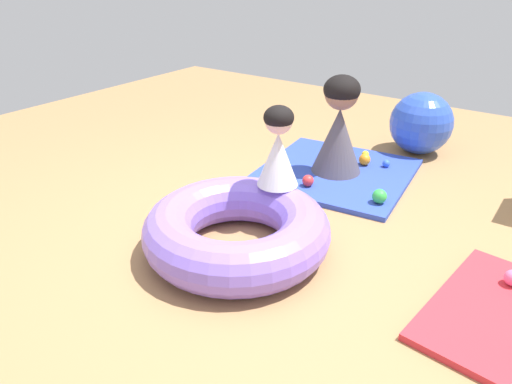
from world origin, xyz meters
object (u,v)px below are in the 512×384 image
inflatable_cushion (237,230)px  play_ball_red (308,181)px  play_ball_blue (386,164)px  play_ball_yellow (365,154)px  adult_seated (339,126)px  play_ball_orange (365,160)px  play_ball_green (380,196)px  child_in_white (278,147)px  exercise_ball_large (421,123)px

inflatable_cushion → play_ball_red: size_ratio=12.61×
play_ball_blue → play_ball_yellow: 0.25m
adult_seated → play_ball_blue: 0.58m
play_ball_orange → play_ball_green: 0.71m
inflatable_cushion → child_in_white: size_ratio=2.16×
child_in_white → play_ball_blue: 1.43m
child_in_white → adult_seated: (-0.05, 0.99, -0.14)m
adult_seated → play_ball_yellow: size_ratio=11.98×
adult_seated → play_ball_green: adult_seated is taller
play_ball_blue → play_ball_green: bearing=-72.3°
adult_seated → play_ball_orange: size_ratio=8.07×
exercise_ball_large → child_in_white: bearing=-99.9°
inflatable_cushion → play_ball_green: (0.49, 1.07, -0.06)m
play_ball_blue → exercise_ball_large: size_ratio=0.11×
adult_seated → exercise_ball_large: adult_seated is taller
adult_seated → play_ball_blue: bearing=149.1°
inflatable_cushion → play_ball_orange: (0.11, 1.67, -0.07)m
child_in_white → play_ball_red: size_ratio=5.82×
adult_seated → exercise_ball_large: (0.39, 0.92, -0.15)m
play_ball_blue → play_ball_orange: size_ratio=0.64×
play_ball_blue → play_ball_green: size_ratio=0.60×
inflatable_cushion → play_ball_blue: inflatable_cushion is taller
child_in_white → exercise_ball_large: bearing=-111.8°
child_in_white → play_ball_red: child_in_white is taller
play_ball_yellow → exercise_ball_large: exercise_ball_large is taller
play_ball_blue → play_ball_green: (0.21, -0.67, 0.02)m
adult_seated → play_ball_red: (-0.04, -0.40, -0.35)m
play_ball_red → play_ball_green: bearing=5.1°
inflatable_cushion → child_in_white: 0.59m
play_ball_orange → adult_seated: bearing=-119.9°
child_in_white → play_ball_yellow: child_in_white is taller
child_in_white → play_ball_orange: child_in_white is taller
play_ball_orange → play_ball_green: play_ball_green is taller
play_ball_orange → play_ball_green: size_ratio=0.93×
inflatable_cushion → play_ball_orange: 1.67m
inflatable_cushion → play_ball_red: inflatable_cushion is taller
adult_seated → play_ball_green: 0.72m
play_ball_blue → exercise_ball_large: (0.07, 0.60, 0.21)m
child_in_white → play_ball_red: 0.77m
play_ball_red → exercise_ball_large: exercise_ball_large is taller
play_ball_green → play_ball_blue: bearing=107.7°
adult_seated → play_ball_orange: 0.45m
child_in_white → play_ball_green: size_ratio=4.95×
adult_seated → exercise_ball_large: size_ratio=1.42×
inflatable_cushion → exercise_ball_large: bearing=81.5°
inflatable_cushion → child_in_white: bearing=88.0°
play_ball_red → play_ball_orange: play_ball_orange is taller
child_in_white → play_ball_red: bearing=-92.8°
inflatable_cushion → play_ball_blue: size_ratio=17.98×
play_ball_yellow → play_ball_orange: play_ball_orange is taller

